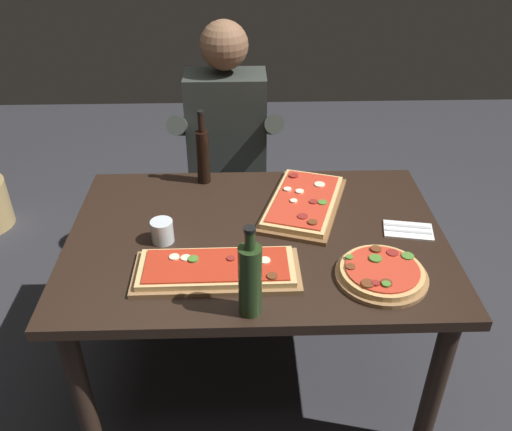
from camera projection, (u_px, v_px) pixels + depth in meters
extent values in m
plane|color=#2D2D33|center=(256.00, 368.00, 2.41)|extent=(6.40, 6.40, 0.00)
cube|color=black|center=(256.00, 238.00, 2.01)|extent=(1.40, 0.96, 0.04)
cylinder|color=black|center=(82.00, 395.00, 1.87)|extent=(0.07, 0.07, 0.70)
cylinder|color=black|center=(435.00, 386.00, 1.90)|extent=(0.07, 0.07, 0.70)
cylinder|color=black|center=(123.00, 255.00, 2.53)|extent=(0.07, 0.07, 0.70)
cylinder|color=black|center=(383.00, 250.00, 2.57)|extent=(0.07, 0.07, 0.70)
cube|color=olive|center=(217.00, 272.00, 1.80)|extent=(0.56, 0.24, 0.02)
cube|color=#DBB270|center=(217.00, 268.00, 1.79)|extent=(0.52, 0.21, 0.02)
cube|color=#B72D19|center=(217.00, 265.00, 1.79)|extent=(0.48, 0.18, 0.01)
cylinder|color=brown|center=(272.00, 276.00, 1.73)|extent=(0.04, 0.04, 0.01)
cylinder|color=beige|center=(265.00, 260.00, 1.80)|extent=(0.04, 0.04, 0.00)
cylinder|color=beige|center=(174.00, 257.00, 1.81)|extent=(0.04, 0.04, 0.01)
cylinder|color=maroon|center=(231.00, 258.00, 1.81)|extent=(0.03, 0.03, 0.01)
cylinder|color=#4C7F2D|center=(252.00, 258.00, 1.81)|extent=(0.03, 0.03, 0.00)
cylinder|color=#4C7F2D|center=(193.00, 259.00, 1.80)|extent=(0.04, 0.04, 0.01)
cylinder|color=maroon|center=(255.00, 256.00, 1.82)|extent=(0.03, 0.03, 0.01)
cylinder|color=beige|center=(186.00, 258.00, 1.81)|extent=(0.04, 0.04, 0.00)
cube|color=brown|center=(303.00, 205.00, 2.16)|extent=(0.41, 0.55, 0.02)
cube|color=#DBB270|center=(304.00, 201.00, 2.15)|extent=(0.37, 0.50, 0.02)
cube|color=red|center=(304.00, 198.00, 2.14)|extent=(0.33, 0.46, 0.01)
cylinder|color=#4C7F2D|center=(323.00, 202.00, 2.10)|extent=(0.04, 0.04, 0.01)
cylinder|color=maroon|center=(313.00, 202.00, 2.11)|extent=(0.03, 0.03, 0.00)
cylinder|color=beige|center=(300.00, 191.00, 2.17)|extent=(0.03, 0.03, 0.01)
cylinder|color=maroon|center=(303.00, 216.00, 2.02)|extent=(0.04, 0.04, 0.00)
cylinder|color=maroon|center=(294.00, 176.00, 2.28)|extent=(0.04, 0.04, 0.01)
cylinder|color=beige|center=(320.00, 184.00, 2.22)|extent=(0.04, 0.04, 0.01)
cylinder|color=brown|center=(313.00, 222.00, 1.99)|extent=(0.04, 0.04, 0.01)
cylinder|color=beige|center=(294.00, 201.00, 2.11)|extent=(0.03, 0.03, 0.01)
cylinder|color=beige|center=(288.00, 189.00, 2.19)|extent=(0.03, 0.03, 0.01)
cylinder|color=olive|center=(381.00, 276.00, 1.79)|extent=(0.31, 0.31, 0.02)
cylinder|color=tan|center=(382.00, 272.00, 1.78)|extent=(0.28, 0.28, 0.02)
cylinder|color=red|center=(382.00, 269.00, 1.77)|extent=(0.24, 0.24, 0.01)
cylinder|color=brown|center=(386.00, 283.00, 1.70)|extent=(0.04, 0.04, 0.01)
cylinder|color=#4C7F2D|center=(375.00, 258.00, 1.80)|extent=(0.04, 0.04, 0.01)
cylinder|color=brown|center=(368.00, 283.00, 1.70)|extent=(0.04, 0.04, 0.01)
cylinder|color=maroon|center=(393.00, 253.00, 1.83)|extent=(0.04, 0.04, 0.00)
cylinder|color=#4C7F2D|center=(386.00, 284.00, 1.69)|extent=(0.03, 0.03, 0.01)
cylinder|color=maroon|center=(376.00, 283.00, 1.70)|extent=(0.03, 0.03, 0.01)
cylinder|color=brown|center=(376.00, 249.00, 1.85)|extent=(0.04, 0.04, 0.01)
cylinder|color=#4C7F2D|center=(349.00, 257.00, 1.81)|extent=(0.03, 0.03, 0.01)
cylinder|color=brown|center=(351.00, 267.00, 1.77)|extent=(0.03, 0.03, 0.00)
cylinder|color=#4C7F2D|center=(408.00, 256.00, 1.82)|extent=(0.04, 0.04, 0.00)
cylinder|color=black|center=(203.00, 157.00, 2.27)|extent=(0.06, 0.06, 0.23)
cylinder|color=black|center=(201.00, 123.00, 2.18)|extent=(0.03, 0.03, 0.08)
cylinder|color=black|center=(200.00, 112.00, 2.16)|extent=(0.03, 0.03, 0.01)
cylinder|color=#233819|center=(250.00, 281.00, 1.59)|extent=(0.07, 0.07, 0.24)
cylinder|color=#233819|center=(250.00, 240.00, 1.51)|extent=(0.03, 0.03, 0.06)
cylinder|color=black|center=(250.00, 229.00, 1.49)|extent=(0.04, 0.04, 0.01)
cylinder|color=silver|center=(162.00, 231.00, 1.94)|extent=(0.08, 0.08, 0.09)
cylinder|color=silver|center=(163.00, 237.00, 1.96)|extent=(0.07, 0.07, 0.03)
cube|color=white|center=(408.00, 230.00, 2.02)|extent=(0.20, 0.14, 0.01)
cube|color=silver|center=(409.00, 232.00, 2.00)|extent=(0.17, 0.04, 0.00)
cube|color=silver|center=(408.00, 226.00, 2.03)|extent=(0.17, 0.05, 0.00)
cube|color=black|center=(229.00, 197.00, 2.82)|extent=(0.44, 0.44, 0.04)
cube|color=black|center=(228.00, 140.00, 2.86)|extent=(0.40, 0.04, 0.42)
cylinder|color=black|center=(193.00, 253.00, 2.78)|extent=(0.04, 0.04, 0.41)
cylinder|color=black|center=(266.00, 252.00, 2.79)|extent=(0.04, 0.04, 0.41)
cylinder|color=black|center=(197.00, 213.00, 3.10)|extent=(0.04, 0.04, 0.41)
cylinder|color=black|center=(263.00, 212.00, 3.11)|extent=(0.04, 0.04, 0.41)
cylinder|color=#23232D|center=(210.00, 249.00, 2.78)|extent=(0.11, 0.11, 0.45)
cylinder|color=#23232D|center=(249.00, 248.00, 2.79)|extent=(0.11, 0.11, 0.45)
cube|color=#23232D|center=(228.00, 193.00, 2.69)|extent=(0.34, 0.40, 0.12)
cube|color=#2D332D|center=(227.00, 126.00, 2.60)|extent=(0.38, 0.22, 0.52)
sphere|color=brown|center=(224.00, 45.00, 2.39)|extent=(0.22, 0.22, 0.22)
cylinder|color=#2D332D|center=(180.00, 126.00, 2.54)|extent=(0.09, 0.31, 0.21)
cylinder|color=#2D332D|center=(273.00, 125.00, 2.55)|extent=(0.09, 0.31, 0.21)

